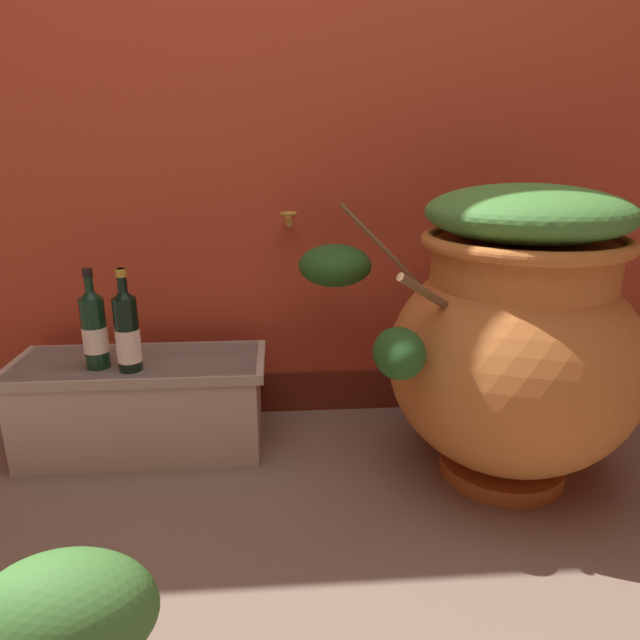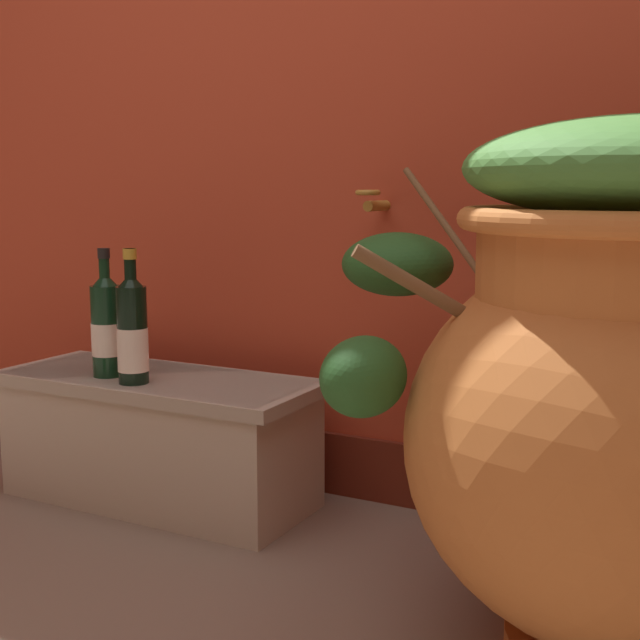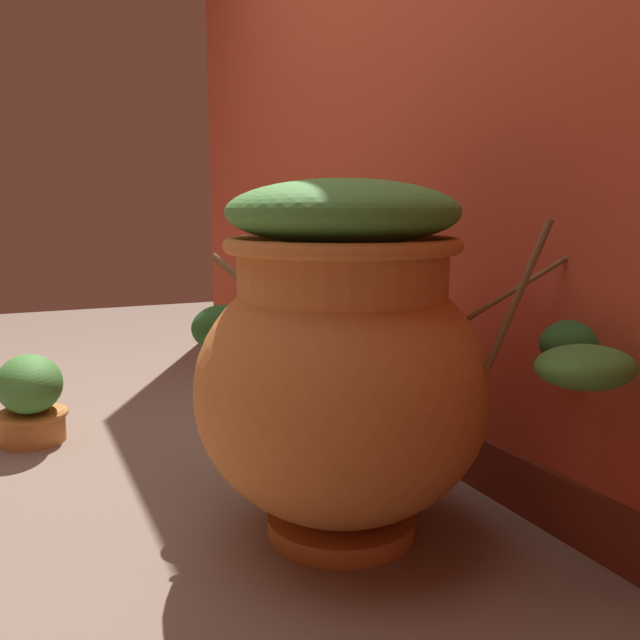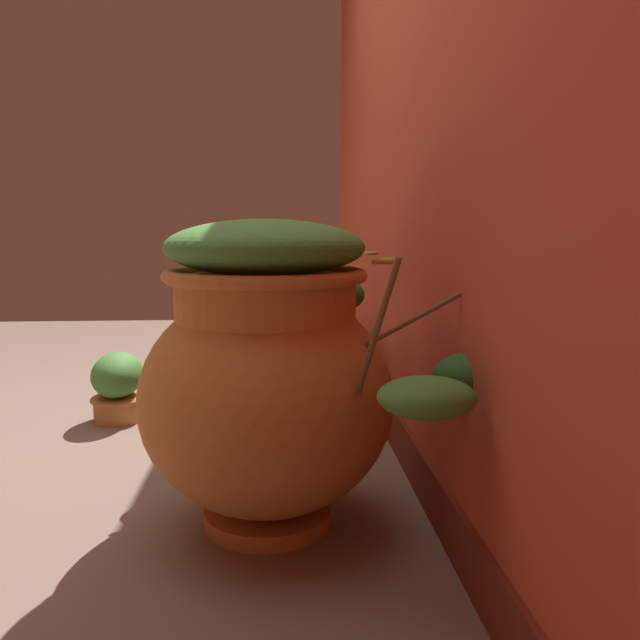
{
  "view_description": "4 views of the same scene",
  "coord_description": "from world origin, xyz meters",
  "px_view_note": "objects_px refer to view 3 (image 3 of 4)",
  "views": [
    {
      "loc": [
        -0.04,
        -0.82,
        0.94
      ],
      "look_at": [
        0.08,
        0.67,
        0.48
      ],
      "focal_mm": 31.46,
      "sensor_mm": 36.0,
      "label": 1
    },
    {
      "loc": [
        0.79,
        -0.72,
        0.75
      ],
      "look_at": [
        0.01,
        0.75,
        0.49
      ],
      "focal_mm": 47.98,
      "sensor_mm": 36.0,
      "label": 2
    },
    {
      "loc": [
        2.04,
        -0.08,
        0.79
      ],
      "look_at": [
        0.17,
        0.77,
        0.45
      ],
      "focal_mm": 38.53,
      "sensor_mm": 36.0,
      "label": 3
    },
    {
      "loc": [
        2.33,
        0.66,
        0.83
      ],
      "look_at": [
        0.06,
        0.81,
        0.5
      ],
      "focal_mm": 35.65,
      "sensor_mm": 36.0,
      "label": 4
    }
  ],
  "objects_px": {
    "terracotta_urn": "(346,358)",
    "wine_bottle_left": "(250,296)",
    "potted_shrub": "(30,397)",
    "wine_bottle_middle": "(252,300)"
  },
  "relations": [
    {
      "from": "potted_shrub",
      "to": "wine_bottle_left",
      "type": "bearing_deg",
      "value": 102.26
    },
    {
      "from": "terracotta_urn",
      "to": "potted_shrub",
      "type": "xyz_separation_m",
      "value": [
        -1.02,
        -0.68,
        -0.28
      ]
    },
    {
      "from": "wine_bottle_left",
      "to": "wine_bottle_middle",
      "type": "bearing_deg",
      "value": -16.16
    },
    {
      "from": "terracotta_urn",
      "to": "wine_bottle_middle",
      "type": "distance_m",
      "value": 1.11
    },
    {
      "from": "wine_bottle_middle",
      "to": "wine_bottle_left",
      "type": "bearing_deg",
      "value": 163.84
    },
    {
      "from": "wine_bottle_middle",
      "to": "potted_shrub",
      "type": "xyz_separation_m",
      "value": [
        0.08,
        -0.82,
        -0.27
      ]
    },
    {
      "from": "wine_bottle_left",
      "to": "wine_bottle_middle",
      "type": "xyz_separation_m",
      "value": [
        0.1,
        -0.03,
        -0.0
      ]
    },
    {
      "from": "terracotta_urn",
      "to": "potted_shrub",
      "type": "distance_m",
      "value": 1.26
    },
    {
      "from": "wine_bottle_left",
      "to": "potted_shrub",
      "type": "distance_m",
      "value": 0.91
    },
    {
      "from": "terracotta_urn",
      "to": "wine_bottle_left",
      "type": "relative_size",
      "value": 3.6
    }
  ]
}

